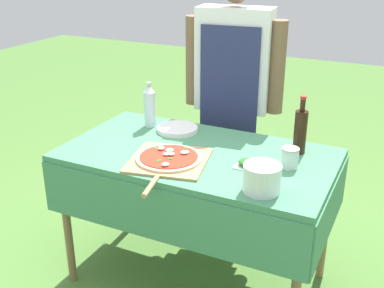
{
  "coord_description": "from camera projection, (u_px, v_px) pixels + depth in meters",
  "views": [
    {
      "loc": [
        0.98,
        -2.08,
        1.81
      ],
      "look_at": [
        -0.03,
        0.0,
        0.84
      ],
      "focal_mm": 45.0,
      "sensor_mm": 36.0,
      "label": 1
    }
  ],
  "objects": [
    {
      "name": "sauce_jar",
      "position": [
        290.0,
        159.0,
        2.32
      ],
      "size": [
        0.08,
        0.08,
        0.1
      ],
      "color": "silver",
      "rests_on": "prep_table"
    },
    {
      "name": "pizza_on_peel",
      "position": [
        168.0,
        159.0,
        2.39
      ],
      "size": [
        0.45,
        0.6,
        0.05
      ],
      "rotation": [
        0.0,
        0.0,
        0.21
      ],
      "color": "tan",
      "rests_on": "prep_table"
    },
    {
      "name": "oil_bottle",
      "position": [
        300.0,
        131.0,
        2.46
      ],
      "size": [
        0.07,
        0.07,
        0.31
      ],
      "color": "black",
      "rests_on": "prep_table"
    },
    {
      "name": "herb_container",
      "position": [
        252.0,
        164.0,
        2.33
      ],
      "size": [
        0.17,
        0.12,
        0.04
      ],
      "rotation": [
        0.0,
        0.0,
        0.02
      ],
      "color": "silver",
      "rests_on": "prep_table"
    },
    {
      "name": "water_bottle",
      "position": [
        150.0,
        106.0,
        2.82
      ],
      "size": [
        0.07,
        0.07,
        0.27
      ],
      "color": "silver",
      "rests_on": "prep_table"
    },
    {
      "name": "ground_plane",
      "position": [
        197.0,
        277.0,
        2.82
      ],
      "size": [
        12.0,
        12.0,
        0.0
      ],
      "primitive_type": "plane",
      "color": "#517F38"
    },
    {
      "name": "plate_stack",
      "position": [
        177.0,
        129.0,
        2.78
      ],
      "size": [
        0.24,
        0.24,
        0.02
      ],
      "color": "white",
      "rests_on": "prep_table"
    },
    {
      "name": "mixing_tub",
      "position": [
        262.0,
        178.0,
        2.09
      ],
      "size": [
        0.17,
        0.17,
        0.13
      ],
      "primitive_type": "cylinder",
      "color": "silver",
      "rests_on": "prep_table"
    },
    {
      "name": "person_cook",
      "position": [
        233.0,
        85.0,
        3.0
      ],
      "size": [
        0.63,
        0.24,
        1.68
      ],
      "rotation": [
        0.0,
        0.0,
        3.24
      ],
      "color": "#70604C",
      "rests_on": "ground"
    },
    {
      "name": "prep_table",
      "position": [
        197.0,
        168.0,
        2.54
      ],
      "size": [
        1.42,
        0.79,
        0.8
      ],
      "color": "#478960",
      "rests_on": "ground"
    }
  ]
}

